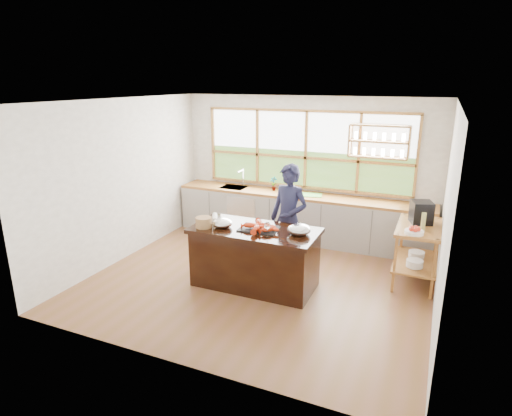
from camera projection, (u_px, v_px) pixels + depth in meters
The scene contains 18 objects.
ground_plane at pixel (260, 279), 6.64m from camera, with size 5.00×5.00×0.00m, color brown.
room_shell at pixel (275, 163), 6.58m from camera, with size 5.02×4.52×2.71m.
back_counter at pixel (298, 216), 8.22m from camera, with size 4.90×0.63×0.90m.
right_shelf_unit at pixel (417, 245), 6.41m from camera, with size 0.62×1.10×0.90m.
island at pixel (255, 257), 6.34m from camera, with size 1.85×0.90×0.90m.
cook at pixel (289, 219), 6.72m from camera, with size 0.64×0.42×1.75m, color #1C1D3B.
potted_plant at pixel (274, 183), 8.31m from camera, with size 0.15×0.10×0.28m, color slate.
cutting_board at pixel (311, 195), 8.00m from camera, with size 0.40×0.30×0.01m, color #58AE41.
espresso_machine at pixel (421, 212), 6.42m from camera, with size 0.29×0.31×0.33m, color black.
wine_bottle at pixel (423, 222), 6.11m from camera, with size 0.07×0.07×0.26m, color tan.
fruit_bowl at pixel (414, 231), 5.99m from camera, with size 0.26×0.26×0.11m.
slate_board at pixel (259, 229), 6.18m from camera, with size 0.55×0.40×0.02m, color black.
lobster_pile at pixel (259, 226), 6.13m from camera, with size 0.52×0.48×0.08m.
mixing_bowl_left at pixel (222, 223), 6.26m from camera, with size 0.30×0.30×0.14m, color silver.
mixing_bowl_right at pixel (299, 230), 5.97m from camera, with size 0.33×0.33×0.16m, color silver.
wine_glass at pixel (267, 226), 5.83m from camera, with size 0.08×0.08×0.22m.
wicker_basket at pixel (204, 222), 6.25m from camera, with size 0.24×0.24×0.15m, color #A37845.
parchment_roll at pixel (215, 218), 6.58m from camera, with size 0.08×0.08×0.30m, color white.
Camera 1 is at (2.35, -5.56, 2.98)m, focal length 30.00 mm.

